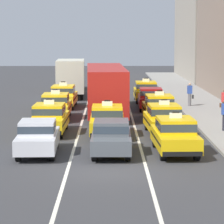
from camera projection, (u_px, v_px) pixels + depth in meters
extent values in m
plane|color=#353538|center=(107.00, 171.00, 23.95)|extent=(160.00, 160.00, 0.00)
cube|color=silver|center=(86.00, 109.00, 43.77)|extent=(0.14, 80.00, 0.01)
cube|color=silver|center=(130.00, 109.00, 43.79)|extent=(0.14, 80.00, 0.01)
cube|color=gray|center=(219.00, 118.00, 38.86)|extent=(4.00, 90.00, 0.15)
cylinder|color=black|center=(25.00, 142.00, 28.66)|extent=(0.26, 0.65, 0.64)
cylinder|color=black|center=(56.00, 142.00, 28.71)|extent=(0.26, 0.65, 0.64)
cylinder|color=black|center=(18.00, 154.00, 25.85)|extent=(0.26, 0.65, 0.64)
cylinder|color=black|center=(52.00, 154.00, 25.90)|extent=(0.26, 0.65, 0.64)
cube|color=silver|center=(38.00, 140.00, 27.24)|extent=(1.88, 4.35, 0.66)
cube|color=silver|center=(37.00, 127.00, 27.06)|extent=(1.61, 1.94, 0.60)
cube|color=#2D3842|center=(37.00, 127.00, 27.06)|extent=(1.64, 1.97, 0.33)
cylinder|color=black|center=(40.00, 124.00, 34.50)|extent=(0.25, 0.64, 0.64)
cylinder|color=black|center=(66.00, 124.00, 34.49)|extent=(0.25, 0.64, 0.64)
cylinder|color=black|center=(32.00, 132.00, 31.47)|extent=(0.25, 0.64, 0.64)
cylinder|color=black|center=(60.00, 133.00, 31.45)|extent=(0.25, 0.64, 0.64)
cube|color=yellow|center=(50.00, 122.00, 32.93)|extent=(1.88, 4.53, 0.70)
cube|color=black|center=(50.00, 121.00, 32.93)|extent=(1.89, 4.17, 0.10)
cube|color=yellow|center=(49.00, 110.00, 32.70)|extent=(1.64, 2.13, 0.64)
cube|color=#2D3842|center=(49.00, 110.00, 32.70)|extent=(1.66, 2.15, 0.35)
cube|color=white|center=(49.00, 102.00, 32.64)|extent=(0.56, 0.13, 0.24)
cube|color=black|center=(49.00, 99.00, 32.62)|extent=(0.32, 0.12, 0.06)
cube|color=black|center=(54.00, 120.00, 35.16)|extent=(1.71, 0.17, 0.20)
cube|color=black|center=(45.00, 133.00, 30.77)|extent=(1.71, 0.17, 0.20)
cylinder|color=black|center=(47.00, 111.00, 40.24)|extent=(0.24, 0.64, 0.64)
cylinder|color=black|center=(69.00, 111.00, 40.26)|extent=(0.24, 0.64, 0.64)
cylinder|color=black|center=(42.00, 117.00, 37.20)|extent=(0.24, 0.64, 0.64)
cylinder|color=black|center=(66.00, 117.00, 37.22)|extent=(0.24, 0.64, 0.64)
cube|color=yellow|center=(56.00, 109.00, 38.69)|extent=(1.83, 4.51, 0.70)
cube|color=black|center=(56.00, 108.00, 38.68)|extent=(1.84, 4.15, 0.10)
cube|color=yellow|center=(56.00, 99.00, 38.45)|extent=(1.61, 2.11, 0.64)
cube|color=#2D3842|center=(56.00, 99.00, 38.45)|extent=(1.63, 2.13, 0.35)
cube|color=white|center=(55.00, 92.00, 38.39)|extent=(0.56, 0.12, 0.24)
cube|color=black|center=(55.00, 89.00, 38.37)|extent=(0.32, 0.11, 0.06)
cube|color=black|center=(58.00, 108.00, 40.91)|extent=(1.71, 0.15, 0.20)
cube|color=black|center=(53.00, 117.00, 36.53)|extent=(1.71, 0.15, 0.20)
cylinder|color=black|center=(56.00, 101.00, 46.39)|extent=(0.25, 0.65, 0.64)
cylinder|color=black|center=(75.00, 101.00, 46.37)|extent=(0.25, 0.65, 0.64)
cylinder|color=black|center=(51.00, 106.00, 43.36)|extent=(0.25, 0.65, 0.64)
cylinder|color=black|center=(72.00, 106.00, 43.33)|extent=(0.25, 0.65, 0.64)
cube|color=yellow|center=(63.00, 98.00, 44.82)|extent=(1.90, 4.54, 0.70)
cube|color=black|center=(63.00, 98.00, 44.81)|extent=(1.91, 4.18, 0.10)
cube|color=yellow|center=(63.00, 90.00, 44.58)|extent=(1.65, 2.14, 0.64)
cube|color=#2D3842|center=(63.00, 90.00, 44.58)|extent=(1.67, 2.16, 0.35)
cube|color=white|center=(63.00, 84.00, 44.52)|extent=(0.56, 0.13, 0.24)
cube|color=black|center=(63.00, 82.00, 44.51)|extent=(0.32, 0.12, 0.06)
cube|color=black|center=(66.00, 99.00, 47.04)|extent=(1.71, 0.18, 0.20)
cube|color=black|center=(61.00, 105.00, 42.66)|extent=(1.71, 0.18, 0.20)
cylinder|color=black|center=(61.00, 92.00, 53.61)|extent=(0.26, 0.65, 0.64)
cylinder|color=black|center=(82.00, 92.00, 53.68)|extent=(0.26, 0.65, 0.64)
cylinder|color=black|center=(59.00, 96.00, 49.75)|extent=(0.26, 0.65, 0.64)
cylinder|color=black|center=(82.00, 96.00, 49.82)|extent=(0.26, 0.65, 0.64)
cube|color=maroon|center=(72.00, 79.00, 54.48)|extent=(2.17, 2.27, 2.10)
cube|color=#2D3842|center=(72.00, 75.00, 55.51)|extent=(1.93, 0.12, 0.76)
cube|color=beige|center=(71.00, 76.00, 51.18)|extent=(2.47, 5.27, 2.70)
cylinder|color=black|center=(68.00, 85.00, 60.93)|extent=(0.27, 0.65, 0.64)
cylinder|color=black|center=(82.00, 85.00, 61.01)|extent=(0.27, 0.65, 0.64)
cylinder|color=black|center=(67.00, 88.00, 57.90)|extent=(0.27, 0.65, 0.64)
cylinder|color=black|center=(82.00, 87.00, 57.98)|extent=(0.27, 0.65, 0.64)
cube|color=yellow|center=(75.00, 83.00, 59.41)|extent=(2.03, 4.59, 0.70)
cube|color=black|center=(75.00, 82.00, 59.40)|extent=(2.03, 4.23, 0.10)
cube|color=yellow|center=(75.00, 76.00, 59.17)|extent=(1.71, 2.18, 0.64)
cube|color=#2D3842|center=(75.00, 76.00, 59.17)|extent=(1.73, 2.20, 0.35)
cube|color=white|center=(75.00, 72.00, 59.12)|extent=(0.57, 0.15, 0.24)
cube|color=black|center=(75.00, 70.00, 59.10)|extent=(0.33, 0.13, 0.06)
cube|color=black|center=(75.00, 83.00, 61.63)|extent=(1.71, 0.23, 0.20)
cube|color=black|center=(75.00, 87.00, 57.25)|extent=(1.71, 0.23, 0.20)
cylinder|color=black|center=(97.00, 142.00, 28.71)|extent=(0.25, 0.64, 0.64)
cylinder|color=black|center=(127.00, 142.00, 28.70)|extent=(0.25, 0.64, 0.64)
cylinder|color=black|center=(94.00, 154.00, 25.90)|extent=(0.25, 0.64, 0.64)
cylinder|color=black|center=(128.00, 154.00, 25.88)|extent=(0.25, 0.64, 0.64)
cube|color=#4C5156|center=(111.00, 140.00, 27.25)|extent=(1.82, 4.32, 0.66)
cube|color=#4C5156|center=(111.00, 127.00, 27.07)|extent=(1.59, 1.92, 0.60)
cube|color=#2D3842|center=(111.00, 127.00, 27.07)|extent=(1.61, 1.94, 0.33)
cylinder|color=black|center=(94.00, 126.00, 33.78)|extent=(0.24, 0.64, 0.64)
cylinder|color=black|center=(120.00, 126.00, 33.79)|extent=(0.24, 0.64, 0.64)
cylinder|color=black|center=(93.00, 135.00, 30.75)|extent=(0.24, 0.64, 0.64)
cylinder|color=black|center=(121.00, 135.00, 30.75)|extent=(0.24, 0.64, 0.64)
cube|color=yellow|center=(107.00, 124.00, 32.22)|extent=(1.81, 4.51, 0.70)
cube|color=black|center=(107.00, 123.00, 32.21)|extent=(1.83, 4.15, 0.10)
cube|color=yellow|center=(107.00, 112.00, 31.99)|extent=(1.61, 2.11, 0.64)
cube|color=#2D3842|center=(107.00, 112.00, 31.99)|extent=(1.63, 2.13, 0.35)
cube|color=white|center=(107.00, 103.00, 31.93)|extent=(0.56, 0.12, 0.24)
cube|color=black|center=(107.00, 101.00, 31.91)|extent=(0.32, 0.11, 0.06)
cube|color=black|center=(107.00, 122.00, 34.44)|extent=(1.71, 0.15, 0.20)
cube|color=black|center=(107.00, 135.00, 30.06)|extent=(1.71, 0.15, 0.20)
cylinder|color=black|center=(91.00, 104.00, 44.58)|extent=(0.26, 0.65, 0.64)
cylinder|color=black|center=(118.00, 103.00, 44.66)|extent=(0.26, 0.65, 0.64)
cylinder|color=black|center=(92.00, 116.00, 37.92)|extent=(0.26, 0.65, 0.64)
cylinder|color=black|center=(123.00, 116.00, 38.00)|extent=(0.26, 0.65, 0.64)
cube|color=#B21E19|center=(106.00, 88.00, 41.10)|extent=(2.89, 11.28, 2.90)
cube|color=#2D3842|center=(106.00, 84.00, 41.07)|extent=(2.89, 10.83, 0.84)
cube|color=black|center=(104.00, 66.00, 46.44)|extent=(2.13, 0.15, 0.36)
cylinder|color=black|center=(155.00, 141.00, 29.04)|extent=(0.26, 0.65, 0.64)
cylinder|color=black|center=(185.00, 141.00, 29.10)|extent=(0.26, 0.65, 0.64)
cylinder|color=black|center=(163.00, 153.00, 26.01)|extent=(0.26, 0.65, 0.64)
cylinder|color=black|center=(197.00, 153.00, 26.07)|extent=(0.26, 0.65, 0.64)
cube|color=yellow|center=(175.00, 139.00, 27.51)|extent=(1.95, 4.56, 0.70)
cube|color=black|center=(175.00, 138.00, 27.51)|extent=(1.96, 4.20, 0.10)
cube|color=yellow|center=(176.00, 125.00, 27.28)|extent=(1.67, 2.15, 0.64)
cube|color=#2D3842|center=(176.00, 125.00, 27.28)|extent=(1.69, 2.17, 0.35)
cube|color=white|center=(176.00, 115.00, 27.22)|extent=(0.56, 0.14, 0.24)
cube|color=black|center=(176.00, 112.00, 27.20)|extent=(0.32, 0.12, 0.06)
cube|color=black|center=(168.00, 136.00, 29.73)|extent=(1.71, 0.20, 0.20)
cube|color=black|center=(182.00, 154.00, 25.35)|extent=(1.71, 0.20, 0.20)
cylinder|color=black|center=(147.00, 125.00, 34.22)|extent=(0.27, 0.65, 0.64)
cylinder|color=black|center=(173.00, 124.00, 34.29)|extent=(0.27, 0.65, 0.64)
cylinder|color=black|center=(153.00, 133.00, 31.19)|extent=(0.27, 0.65, 0.64)
cylinder|color=black|center=(182.00, 133.00, 31.26)|extent=(0.27, 0.65, 0.64)
cube|color=yellow|center=(164.00, 122.00, 32.69)|extent=(1.99, 4.57, 0.70)
cube|color=black|center=(164.00, 121.00, 32.69)|extent=(2.00, 4.21, 0.10)
cube|color=yellow|center=(164.00, 111.00, 32.46)|extent=(1.69, 2.17, 0.64)
cube|color=#2D3842|center=(164.00, 111.00, 32.46)|extent=(1.71, 2.19, 0.35)
cube|color=white|center=(164.00, 102.00, 32.40)|extent=(0.56, 0.14, 0.24)
cube|color=black|center=(164.00, 100.00, 32.38)|extent=(0.32, 0.12, 0.06)
cube|color=black|center=(158.00, 121.00, 34.92)|extent=(1.71, 0.21, 0.20)
cube|color=black|center=(169.00, 134.00, 30.54)|extent=(1.71, 0.21, 0.20)
cylinder|color=black|center=(145.00, 113.00, 39.34)|extent=(0.26, 0.65, 0.64)
cylinder|color=black|center=(168.00, 113.00, 39.39)|extent=(0.26, 0.65, 0.64)
cylinder|color=black|center=(150.00, 119.00, 36.31)|extent=(0.26, 0.65, 0.64)
cylinder|color=black|center=(174.00, 119.00, 36.36)|extent=(0.26, 0.65, 0.64)
cube|color=yellow|center=(159.00, 110.00, 37.80)|extent=(1.92, 4.55, 0.70)
cube|color=black|center=(159.00, 110.00, 37.80)|extent=(1.93, 4.19, 0.10)
cube|color=yellow|center=(159.00, 100.00, 37.57)|extent=(1.66, 2.14, 0.64)
cube|color=#2D3842|center=(159.00, 100.00, 37.57)|extent=(1.68, 2.16, 0.35)
cube|color=white|center=(159.00, 93.00, 37.51)|extent=(0.56, 0.14, 0.24)
cube|color=black|center=(159.00, 91.00, 37.49)|extent=(0.32, 0.12, 0.06)
cube|color=black|center=(155.00, 110.00, 40.02)|extent=(1.71, 0.19, 0.20)
cube|color=black|center=(163.00, 119.00, 35.64)|extent=(1.71, 0.19, 0.20)
cylinder|color=black|center=(140.00, 103.00, 44.92)|extent=(0.25, 0.64, 0.64)
cylinder|color=black|center=(159.00, 103.00, 44.90)|extent=(0.25, 0.64, 0.64)
cylinder|color=black|center=(141.00, 108.00, 42.11)|extent=(0.25, 0.64, 0.64)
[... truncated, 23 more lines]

